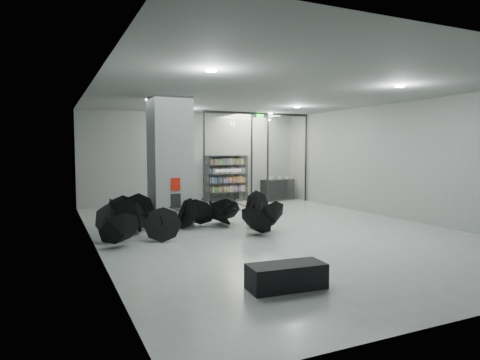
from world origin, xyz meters
name	(u,v)px	position (x,y,z in m)	size (l,w,h in m)	color
room	(270,134)	(0.00, 0.00, 2.84)	(14.00, 14.02, 4.01)	gray
column	(170,162)	(-2.50, 2.00, 2.00)	(1.20, 1.20, 4.00)	slate
fire_cabinet	(176,184)	(-2.50, 1.38, 1.35)	(0.28, 0.04, 0.38)	#A50A07
info_panel	(176,201)	(-2.50, 1.38, 0.85)	(0.30, 0.03, 0.42)	black
exit_sign	(260,116)	(2.40, 5.30, 3.82)	(0.30, 0.06, 0.15)	#0CE533
glass_partition	(258,154)	(2.39, 5.50, 2.18)	(5.06, 0.08, 4.00)	silver
bench	(286,276)	(-2.32, -4.80, 0.22)	(1.35, 0.58, 0.44)	black
bookshelf	(227,179)	(1.45, 6.75, 1.06)	(1.93, 0.39, 2.12)	black
shop_counter	(278,190)	(3.86, 6.27, 0.49)	(1.64, 0.66, 0.98)	black
umbrella_cluster	(190,221)	(-2.27, 0.70, 0.32)	(5.87, 4.22, 1.29)	black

